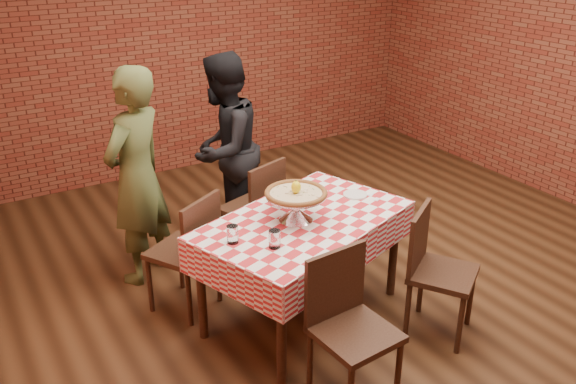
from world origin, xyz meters
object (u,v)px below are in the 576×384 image
at_px(pizza, 296,194).
at_px(water_glass_left, 275,239).
at_px(chair_far_left, 183,252).
at_px(chair_far_right, 251,210).
at_px(chair_near_right, 443,275).
at_px(chair_near_left, 355,334).
at_px(pizza_stand, 296,207).
at_px(diner_olive, 137,177).
at_px(water_glass_right, 232,234).
at_px(condiment_caddy, 280,195).
at_px(diner_black, 224,149).
at_px(table, 303,268).

xyz_separation_m(pizza, water_glass_left, (-0.31, -0.25, -0.13)).
relative_size(chair_far_left, chair_far_right, 1.01).
bearing_deg(chair_near_right, chair_near_left, 160.68).
bearing_deg(chair_far_left, chair_near_right, 109.43).
xyz_separation_m(pizza_stand, diner_olive, (-0.72, 1.08, -0.02)).
height_order(pizza_stand, pizza, pizza).
bearing_deg(water_glass_right, water_glass_left, -44.12).
xyz_separation_m(chair_near_left, diner_olive, (-0.57, 1.94, 0.38)).
xyz_separation_m(pizza_stand, chair_near_right, (0.73, -0.65, -0.41)).
xyz_separation_m(condiment_caddy, diner_black, (0.09, 1.08, -0.02)).
distance_m(water_glass_right, diner_black, 1.53).
xyz_separation_m(condiment_caddy, chair_near_left, (-0.17, -1.12, -0.38)).
distance_m(condiment_caddy, chair_near_left, 1.20).
distance_m(water_glass_right, diner_olive, 1.16).
height_order(table, chair_near_right, chair_near_right).
distance_m(pizza_stand, water_glass_left, 0.40).
relative_size(chair_far_right, diner_olive, 0.53).
relative_size(table, diner_olive, 0.85).
distance_m(table, water_glass_left, 0.61).
relative_size(table, chair_near_right, 1.60).
bearing_deg(condiment_caddy, chair_far_right, 40.06).
xyz_separation_m(table, chair_far_left, (-0.67, 0.52, 0.07)).
bearing_deg(condiment_caddy, chair_near_right, -94.36).
bearing_deg(table, chair_near_left, -102.74).
height_order(pizza_stand, diner_olive, diner_olive).
bearing_deg(water_glass_right, chair_near_left, -65.97).
bearing_deg(water_glass_left, chair_near_left, -74.91).
bearing_deg(water_glass_left, diner_olive, 107.16).
distance_m(chair_near_right, chair_far_left, 1.78).
height_order(water_glass_right, diner_black, diner_black).
distance_m(table, chair_near_left, 0.87).
height_order(pizza_stand, chair_near_right, pizza_stand).
xyz_separation_m(pizza_stand, pizza, (0.00, 0.00, 0.10)).
xyz_separation_m(water_glass_left, diner_black, (0.43, 1.59, -0.01)).
bearing_deg(diner_black, diner_olive, -19.61).
relative_size(pizza, condiment_caddy, 2.83).
bearing_deg(pizza, chair_far_right, 82.28).
height_order(condiment_caddy, chair_far_left, condiment_caddy).
xyz_separation_m(water_glass_right, chair_near_right, (1.23, -0.59, -0.37)).
relative_size(water_glass_left, chair_near_left, 0.13).
xyz_separation_m(pizza, chair_near_right, (0.73, -0.65, -0.50)).
distance_m(pizza_stand, condiment_caddy, 0.26).
xyz_separation_m(chair_near_left, chair_near_right, (0.87, 0.21, -0.01)).
bearing_deg(chair_near_left, chair_far_right, 77.28).
height_order(pizza_stand, water_glass_left, pizza_stand).
relative_size(pizza_stand, chair_near_left, 0.45).
xyz_separation_m(chair_near_right, diner_black, (-0.61, 1.99, 0.37)).
bearing_deg(condiment_caddy, chair_near_left, -140.50).
distance_m(chair_near_left, diner_black, 2.25).
height_order(diner_olive, diner_black, diner_olive).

